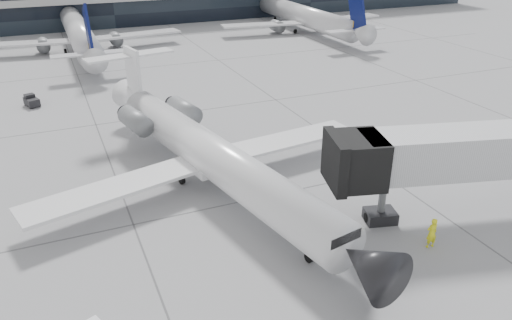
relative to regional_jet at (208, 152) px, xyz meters
name	(u,v)px	position (x,y,z in m)	size (l,w,h in m)	color
ground	(268,196)	(3.46, -3.45, -2.73)	(220.00, 220.00, 0.00)	#959598
bg_jet_center	(81,50)	(-4.54, 51.55, -2.73)	(32.00, 40.00, 9.60)	silver
bg_jet_right	(302,31)	(35.46, 51.55, -2.73)	(32.00, 40.00, 9.60)	silver
regional_jet	(208,152)	(0.00, 0.00, 0.00)	(27.61, 34.42, 7.99)	white
jet_bridge	(494,151)	(16.13, -11.44, 2.03)	(20.12, 8.56, 6.53)	silver
ramp_worker	(432,233)	(10.08, -13.31, -1.70)	(0.75, 0.49, 2.05)	#FEFF1A
traffic_cone	(192,146)	(0.63, 6.97, -2.44)	(0.46, 0.46, 0.62)	orange
far_tug	(31,101)	(-12.30, 25.25, -2.16)	(1.76, 2.28, 1.28)	black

